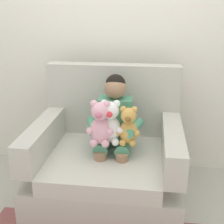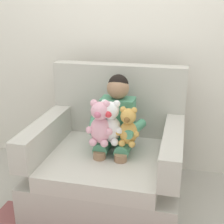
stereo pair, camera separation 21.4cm
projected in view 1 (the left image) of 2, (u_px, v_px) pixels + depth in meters
The scene contains 7 objects.
ground_plane at pixel (107, 200), 2.53m from camera, with size 8.00×8.00×0.00m, color #ADA89E.
back_wall at pixel (118, 29), 2.76m from camera, with size 6.00×0.10×2.60m, color silver.
armchair at pixel (108, 162), 2.47m from camera, with size 1.12×0.95×1.04m.
seated_child at pixel (114, 123), 2.38m from camera, with size 0.45×0.39×0.82m.
plush_pink at pixel (100, 124), 2.22m from camera, with size 0.20×0.16×0.34m.
plush_white at pixel (110, 123), 2.25m from camera, with size 0.20×0.16×0.33m.
plush_honey at pixel (128, 127), 2.24m from camera, with size 0.17×0.14×0.29m.
Camera 1 is at (0.32, -2.12, 1.52)m, focal length 49.66 mm.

